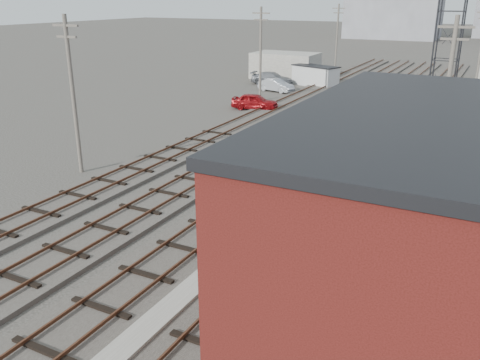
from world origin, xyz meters
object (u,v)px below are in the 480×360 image
Objects in this scene: car_silver at (276,85)px; car_red at (255,102)px; site_trailer at (315,76)px; car_grey at (272,78)px; switch_stand at (240,142)px.

car_red is at bearing -153.63° from car_silver.
car_red is (-0.42, -15.41, -0.44)m from site_trailer.
car_grey is at bearing -142.30° from site_trailer.
site_trailer is 15.43m from car_red.
car_silver is (-2.04, 9.63, -0.05)m from car_red.
site_trailer is 6.30m from car_silver.
car_silver is at bearing 1.45° from car_red.
car_red is at bearing -168.50° from car_grey.
car_silver is at bearing 132.26° from switch_stand.
car_silver is (-2.46, -5.78, -0.48)m from site_trailer.
car_silver is at bearing -156.78° from car_grey.
switch_stand is at bearing -148.17° from car_silver.
switch_stand is at bearing -166.69° from car_grey.
car_grey reaches higher than switch_stand.
site_trailer reaches higher than car_grey.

